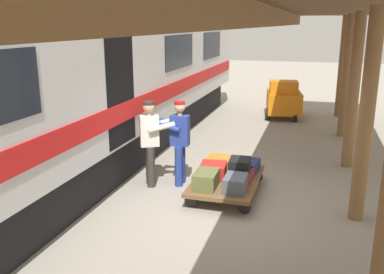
{
  "coord_description": "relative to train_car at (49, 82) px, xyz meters",
  "views": [
    {
      "loc": [
        -1.14,
        6.93,
        3.15
      ],
      "look_at": [
        0.96,
        -0.14,
        1.15
      ],
      "focal_mm": 39.36,
      "sensor_mm": 36.0,
      "label": 1
    }
  ],
  "objects": [
    {
      "name": "ground_plane",
      "position": [
        -3.77,
        0.0,
        -2.06
      ],
      "size": [
        60.0,
        60.0,
        0.0
      ],
      "primitive_type": "plane",
      "color": "gray"
    },
    {
      "name": "platform_canopy",
      "position": [
        -5.64,
        0.0,
        1.18
      ],
      "size": [
        3.2,
        17.52,
        3.56
      ],
      "color": "brown",
      "rests_on": "ground_plane"
    },
    {
      "name": "train_car",
      "position": [
        0.0,
        0.0,
        0.0
      ],
      "size": [
        3.02,
        19.67,
        4.0
      ],
      "color": "silver",
      "rests_on": "ground_plane"
    },
    {
      "name": "luggage_cart",
      "position": [
        -3.41,
        -0.44,
        -1.8
      ],
      "size": [
        1.18,
        1.96,
        0.3
      ],
      "color": "brown",
      "rests_on": "ground_plane"
    },
    {
      "name": "suitcase_orange_carryall",
      "position": [
        -3.15,
        -0.97,
        -1.64
      ],
      "size": [
        0.54,
        0.58,
        0.23
      ],
      "primitive_type": "cube",
      "rotation": [
        0.0,
        0.0,
        -0.08
      ],
      "color": "#CC6B23",
      "rests_on": "luggage_cart"
    },
    {
      "name": "suitcase_burgundy_valise",
      "position": [
        -3.68,
        -0.44,
        -1.67
      ],
      "size": [
        0.45,
        0.65,
        0.19
      ],
      "primitive_type": "cube",
      "rotation": [
        0.0,
        0.0,
        -0.06
      ],
      "color": "maroon",
      "rests_on": "luggage_cart"
    },
    {
      "name": "suitcase_slate_roller",
      "position": [
        -3.68,
        0.1,
        -1.63
      ],
      "size": [
        0.38,
        0.55,
        0.27
      ],
      "primitive_type": "cube",
      "rotation": [
        0.0,
        0.0,
        0.02
      ],
      "color": "#4C515B",
      "rests_on": "luggage_cart"
    },
    {
      "name": "suitcase_navy_fabric",
      "position": [
        -3.68,
        -0.97,
        -1.66
      ],
      "size": [
        0.52,
        0.63,
        0.21
      ],
      "primitive_type": "cube",
      "rotation": [
        0.0,
        0.0,
        -0.08
      ],
      "color": "navy",
      "rests_on": "luggage_cart"
    },
    {
      "name": "suitcase_olive_duffel",
      "position": [
        -3.15,
        0.1,
        -1.61
      ],
      "size": [
        0.41,
        0.6,
        0.3
      ],
      "primitive_type": "cube",
      "rotation": [
        0.0,
        0.0,
        0.03
      ],
      "color": "brown",
      "rests_on": "luggage_cart"
    },
    {
      "name": "suitcase_red_plastic",
      "position": [
        -3.15,
        -0.44,
        -1.62
      ],
      "size": [
        0.53,
        0.57,
        0.27
      ],
      "primitive_type": "cube",
      "rotation": [
        0.0,
        0.0,
        0.12
      ],
      "color": "#AD231E",
      "rests_on": "luggage_cart"
    },
    {
      "name": "suitcase_black_hardshell",
      "position": [
        -3.65,
        -0.46,
        -1.46
      ],
      "size": [
        0.4,
        0.48,
        0.22
      ],
      "primitive_type": "cube",
      "rotation": [
        0.0,
        0.0,
        0.06
      ],
      "color": "black",
      "rests_on": "suitcase_burgundy_valise"
    },
    {
      "name": "porter_in_overalls",
      "position": [
        -2.39,
        -0.64,
        -1.14
      ],
      "size": [
        0.68,
        0.44,
        1.7
      ],
      "color": "navy",
      "rests_on": "ground_plane"
    },
    {
      "name": "porter_by_door",
      "position": [
        -1.87,
        -0.45,
        -1.14
      ],
      "size": [
        0.74,
        0.62,
        1.7
      ],
      "color": "#332D28",
      "rests_on": "ground_plane"
    },
    {
      "name": "baggage_tug",
      "position": [
        -3.87,
        -7.57,
        -1.43
      ],
      "size": [
        1.35,
        1.85,
        1.3
      ],
      "color": "orange",
      "rests_on": "ground_plane"
    }
  ]
}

